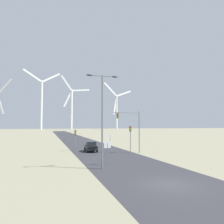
# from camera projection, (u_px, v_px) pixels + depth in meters

# --- Properties ---
(ground_plane) EXTENTS (600.00, 600.00, 0.00)m
(ground_plane) POSITION_uv_depth(u_px,v_px,m) (169.00, 184.00, 17.04)
(ground_plane) COLOR gray
(road_surface) EXTENTS (10.00, 240.00, 0.01)m
(road_surface) POSITION_uv_depth(u_px,v_px,m) (80.00, 141.00, 62.95)
(road_surface) COLOR #2D2D33
(road_surface) RESTS_ON ground
(streetlamp) EXTENTS (3.52, 0.32, 10.07)m
(streetlamp) POSITION_uv_depth(u_px,v_px,m) (102.00, 109.00, 23.44)
(streetlamp) COLOR slate
(streetlamp) RESTS_ON ground
(stop_sign_near) EXTENTS (0.81, 0.07, 2.79)m
(stop_sign_near) POSITION_uv_depth(u_px,v_px,m) (107.00, 148.00, 25.33)
(stop_sign_near) COLOR slate
(stop_sign_near) RESTS_ON ground
(stop_sign_far) EXTENTS (0.81, 0.07, 2.86)m
(stop_sign_far) POSITION_uv_depth(u_px,v_px,m) (110.00, 138.00, 44.36)
(stop_sign_far) COLOR slate
(stop_sign_far) RESTS_ON ground
(traffic_light_post_near_left) EXTENTS (0.28, 0.34, 3.81)m
(traffic_light_post_near_left) POSITION_uv_depth(u_px,v_px,m) (75.00, 135.00, 39.69)
(traffic_light_post_near_left) COLOR slate
(traffic_light_post_near_left) RESTS_ON ground
(traffic_light_post_near_right) EXTENTS (0.28, 0.34, 4.50)m
(traffic_light_post_near_right) POSITION_uv_depth(u_px,v_px,m) (130.00, 133.00, 36.45)
(traffic_light_post_near_right) COLOR slate
(traffic_light_post_near_right) RESTS_ON ground
(traffic_light_mast_overhead) EXTENTS (4.58, 0.35, 6.99)m
(traffic_light_mast_overhead) POSITION_uv_depth(u_px,v_px,m) (131.00, 124.00, 36.44)
(traffic_light_mast_overhead) COLOR slate
(traffic_light_mast_overhead) RESTS_ON ground
(car_approaching) EXTENTS (2.06, 4.21, 1.83)m
(car_approaching) POSITION_uv_depth(u_px,v_px,m) (91.00, 146.00, 38.42)
(car_approaching) COLOR black
(car_approaching) RESTS_ON ground
(wind_turbine_left) EXTENTS (36.98, 10.24, 61.37)m
(wind_turbine_left) POSITION_uv_depth(u_px,v_px,m) (42.00, 100.00, 224.63)
(wind_turbine_left) COLOR white
(wind_turbine_left) RESTS_ON ground
(wind_turbine_center) EXTENTS (31.58, 2.77, 58.82)m
(wind_turbine_center) POSITION_uv_depth(u_px,v_px,m) (72.00, 105.00, 235.70)
(wind_turbine_center) COLOR white
(wind_turbine_center) RESTS_ON ground
(wind_turbine_right) EXTENTS (37.07, 11.12, 54.23)m
(wind_turbine_right) POSITION_uv_depth(u_px,v_px,m) (117.00, 108.00, 257.07)
(wind_turbine_right) COLOR white
(wind_turbine_right) RESTS_ON ground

